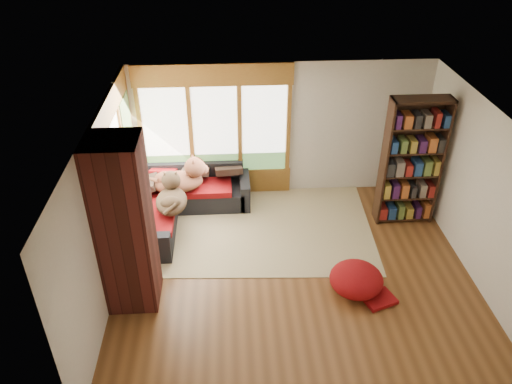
# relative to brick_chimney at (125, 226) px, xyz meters

# --- Properties ---
(floor) EXTENTS (5.50, 5.50, 0.00)m
(floor) POSITION_rel_brick_chimney_xyz_m (2.40, 0.35, -1.30)
(floor) COLOR brown
(floor) RESTS_ON ground
(ceiling) EXTENTS (5.50, 5.50, 0.00)m
(ceiling) POSITION_rel_brick_chimney_xyz_m (2.40, 0.35, 1.30)
(ceiling) COLOR white
(wall_back) EXTENTS (5.50, 0.04, 2.60)m
(wall_back) POSITION_rel_brick_chimney_xyz_m (2.40, 2.85, 0.00)
(wall_back) COLOR silver
(wall_back) RESTS_ON ground
(wall_front) EXTENTS (5.50, 0.04, 2.60)m
(wall_front) POSITION_rel_brick_chimney_xyz_m (2.40, -2.15, 0.00)
(wall_front) COLOR silver
(wall_front) RESTS_ON ground
(wall_left) EXTENTS (0.04, 5.00, 2.60)m
(wall_left) POSITION_rel_brick_chimney_xyz_m (-0.35, 0.35, 0.00)
(wall_left) COLOR silver
(wall_left) RESTS_ON ground
(wall_right) EXTENTS (0.04, 5.00, 2.60)m
(wall_right) POSITION_rel_brick_chimney_xyz_m (5.15, 0.35, 0.00)
(wall_right) COLOR silver
(wall_right) RESTS_ON ground
(windows_back) EXTENTS (2.82, 0.10, 1.90)m
(windows_back) POSITION_rel_brick_chimney_xyz_m (1.20, 2.82, 0.05)
(windows_back) COLOR olive
(windows_back) RESTS_ON wall_back
(windows_left) EXTENTS (0.10, 2.62, 1.90)m
(windows_left) POSITION_rel_brick_chimney_xyz_m (-0.32, 1.55, 0.05)
(windows_left) COLOR olive
(windows_left) RESTS_ON wall_left
(roller_blind) EXTENTS (0.03, 0.72, 0.90)m
(roller_blind) POSITION_rel_brick_chimney_xyz_m (-0.29, 2.38, 0.45)
(roller_blind) COLOR #6B9153
(roller_blind) RESTS_ON wall_left
(brick_chimney) EXTENTS (0.70, 0.70, 2.60)m
(brick_chimney) POSITION_rel_brick_chimney_xyz_m (0.00, 0.00, 0.00)
(brick_chimney) COLOR #471914
(brick_chimney) RESTS_ON ground
(sectional_sofa) EXTENTS (2.20, 2.20, 0.80)m
(sectional_sofa) POSITION_rel_brick_chimney_xyz_m (0.45, 2.05, -1.00)
(sectional_sofa) COLOR black
(sectional_sofa) RESTS_ON ground
(area_rug) EXTENTS (3.72, 2.92, 0.01)m
(area_rug) POSITION_rel_brick_chimney_xyz_m (2.11, 1.64, -1.29)
(area_rug) COLOR beige
(area_rug) RESTS_ON ground
(bookshelf) EXTENTS (1.00, 0.33, 2.33)m
(bookshelf) POSITION_rel_brick_chimney_xyz_m (4.54, 1.74, -0.13)
(bookshelf) COLOR #311B10
(bookshelf) RESTS_ON ground
(pouf) EXTENTS (0.90, 0.90, 0.43)m
(pouf) POSITION_rel_brick_chimney_xyz_m (3.27, -0.06, -1.07)
(pouf) COLOR maroon
(pouf) RESTS_ON area_rug
(dog_tan) EXTENTS (1.05, 0.72, 0.54)m
(dog_tan) POSITION_rel_brick_chimney_xyz_m (0.57, 2.22, -0.49)
(dog_tan) COLOR brown
(dog_tan) RESTS_ON sectional_sofa
(dog_brindle) EXTENTS (0.56, 0.89, 0.47)m
(dog_brindle) POSITION_rel_brick_chimney_xyz_m (0.43, 1.68, -0.53)
(dog_brindle) COLOR black
(dog_brindle) RESTS_ON sectional_sofa
(throw_pillows) EXTENTS (1.98, 1.68, 0.45)m
(throw_pillows) POSITION_rel_brick_chimney_xyz_m (0.48, 2.20, -0.50)
(throw_pillows) COLOR #2F2019
(throw_pillows) RESTS_ON sectional_sofa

